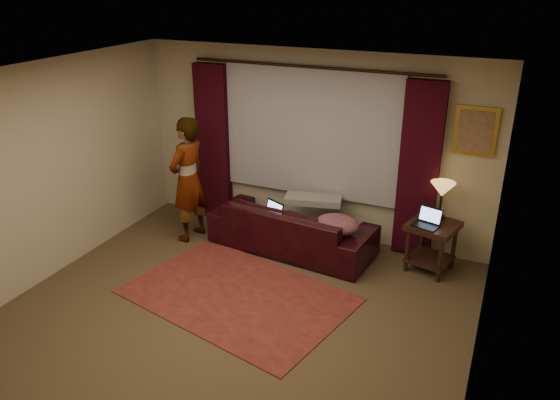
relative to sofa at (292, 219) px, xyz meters
The scene contains 20 objects.
floor 1.91m from the sofa, 89.52° to the right, with size 5.00×5.00×0.01m, color brown.
ceiling 2.85m from the sofa, 89.52° to the right, with size 5.00×5.00×0.02m, color silver.
wall_back 1.07m from the sofa, 88.61° to the left, with size 5.00×0.02×2.60m, color #BEB393.
wall_front 4.44m from the sofa, 89.80° to the right, with size 5.00×0.02×2.60m, color #BEB393.
wall_left 3.22m from the sofa, 143.17° to the right, with size 0.02×5.00×2.60m, color #BEB393.
wall_right 3.24m from the sofa, 36.49° to the right, with size 0.02×5.00×2.60m, color #BEB393.
sheer_curtain 1.20m from the sofa, 88.47° to the left, with size 2.50×0.05×1.80m, color #A4A4AB.
drape_left 1.74m from the sofa, 160.37° to the left, with size 0.50×0.14×2.30m, color black.
drape_right 1.76m from the sofa, 19.26° to the left, with size 0.50×0.14×2.30m, color black.
curtain_rod 2.00m from the sofa, 88.32° to the left, with size 0.04×0.04×3.40m, color black.
picture_frame 2.56m from the sofa, 16.07° to the left, with size 0.50×0.04×0.60m, color gold.
sofa is the anchor object (origin of this frame).
throw_blanket 0.56m from the sofa, 54.81° to the left, with size 0.76×0.30×0.09m, color gray.
clothing_pile 0.71m from the sofa, 13.71° to the right, with size 0.56×0.43×0.24m, color brown.
laptop_sofa 0.35m from the sofa, 149.15° to the right, with size 0.32×0.35×0.23m, color black, non-canonical shape.
area_rug 1.41m from the sofa, 95.51° to the right, with size 2.52×1.68×0.01m, color maroon.
end_table 1.83m from the sofa, ahead, with size 0.56×0.56×0.65m, color black.
tiffany_lamp 1.94m from the sofa, 11.24° to the left, with size 0.30×0.30×0.48m, color olive, non-canonical shape.
laptop_table 1.76m from the sofa, ahead, with size 0.30×0.33×0.22m, color black, non-canonical shape.
person 1.53m from the sofa, behind, with size 0.51×0.51×1.75m, color gray.
Camera 1 is at (2.52, -4.27, 3.54)m, focal length 35.00 mm.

